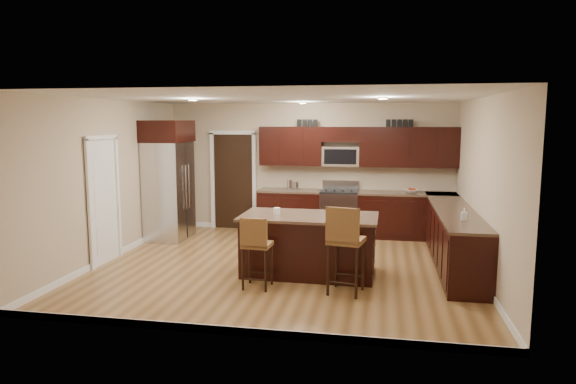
% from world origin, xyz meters
% --- Properties ---
extents(floor, '(6.00, 6.00, 0.00)m').
position_xyz_m(floor, '(0.00, 0.00, 0.00)').
color(floor, olive).
rests_on(floor, ground).
extents(ceiling, '(6.00, 6.00, 0.00)m').
position_xyz_m(ceiling, '(0.00, 0.00, 2.70)').
color(ceiling, silver).
rests_on(ceiling, wall_back).
extents(wall_back, '(6.00, 0.00, 6.00)m').
position_xyz_m(wall_back, '(0.00, 2.75, 1.35)').
color(wall_back, tan).
rests_on(wall_back, floor).
extents(wall_left, '(0.00, 5.50, 5.50)m').
position_xyz_m(wall_left, '(-3.00, 0.00, 1.35)').
color(wall_left, tan).
rests_on(wall_left, floor).
extents(wall_right, '(0.00, 5.50, 5.50)m').
position_xyz_m(wall_right, '(3.00, 0.00, 1.35)').
color(wall_right, tan).
rests_on(wall_right, floor).
extents(base_cabinets, '(4.02, 3.96, 0.92)m').
position_xyz_m(base_cabinets, '(1.90, 1.45, 0.46)').
color(base_cabinets, black).
rests_on(base_cabinets, floor).
extents(upper_cabinets, '(4.00, 0.33, 0.80)m').
position_xyz_m(upper_cabinets, '(1.04, 2.58, 1.84)').
color(upper_cabinets, black).
rests_on(upper_cabinets, wall_back).
extents(range, '(0.76, 0.64, 1.11)m').
position_xyz_m(range, '(0.68, 2.45, 0.47)').
color(range, silver).
rests_on(range, floor).
extents(microwave, '(0.76, 0.31, 0.40)m').
position_xyz_m(microwave, '(0.68, 2.60, 1.62)').
color(microwave, silver).
rests_on(microwave, upper_cabinets).
extents(doorway, '(0.85, 0.03, 2.06)m').
position_xyz_m(doorway, '(-1.65, 2.73, 1.03)').
color(doorway, black).
rests_on(doorway, floor).
extents(pantry_door, '(0.03, 0.80, 2.04)m').
position_xyz_m(pantry_door, '(-2.98, -0.30, 1.02)').
color(pantry_door, white).
rests_on(pantry_door, floor).
extents(letter_decor, '(2.20, 0.03, 0.15)m').
position_xyz_m(letter_decor, '(0.90, 2.58, 2.29)').
color(letter_decor, black).
rests_on(letter_decor, upper_cabinets).
extents(island, '(2.08, 1.11, 0.92)m').
position_xyz_m(island, '(0.44, -0.32, 0.43)').
color(island, black).
rests_on(island, floor).
extents(stool_left, '(0.40, 0.40, 1.03)m').
position_xyz_m(stool_left, '(-0.19, -1.16, 0.64)').
color(stool_left, brown).
rests_on(stool_left, floor).
extents(stool_right, '(0.53, 0.53, 1.22)m').
position_xyz_m(stool_right, '(1.05, -1.17, 0.76)').
color(stool_right, brown).
rests_on(stool_right, floor).
extents(refrigerator, '(0.79, 1.03, 2.35)m').
position_xyz_m(refrigerator, '(-2.62, 1.53, 1.20)').
color(refrigerator, silver).
rests_on(refrigerator, floor).
extents(floor_mat, '(1.14, 0.89, 0.01)m').
position_xyz_m(floor_mat, '(-0.03, 1.21, 0.01)').
color(floor_mat, brown).
rests_on(floor_mat, floor).
extents(fruit_bowl, '(0.32, 0.32, 0.07)m').
position_xyz_m(fruit_bowl, '(2.11, 2.45, 0.95)').
color(fruit_bowl, silver).
rests_on(fruit_bowl, base_cabinets).
extents(soap_bottle, '(0.08, 0.09, 0.17)m').
position_xyz_m(soap_bottle, '(2.70, -0.31, 1.01)').
color(soap_bottle, '#B2B2B2').
rests_on(soap_bottle, base_cabinets).
extents(canister_tall, '(0.12, 0.12, 0.21)m').
position_xyz_m(canister_tall, '(-0.36, 2.45, 1.02)').
color(canister_tall, silver).
rests_on(canister_tall, base_cabinets).
extents(canister_short, '(0.11, 0.11, 0.17)m').
position_xyz_m(canister_short, '(-0.23, 2.45, 1.00)').
color(canister_short, silver).
rests_on(canister_short, base_cabinets).
extents(island_jar, '(0.10, 0.10, 0.10)m').
position_xyz_m(island_jar, '(-0.06, -0.32, 0.97)').
color(island_jar, white).
rests_on(island_jar, island).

